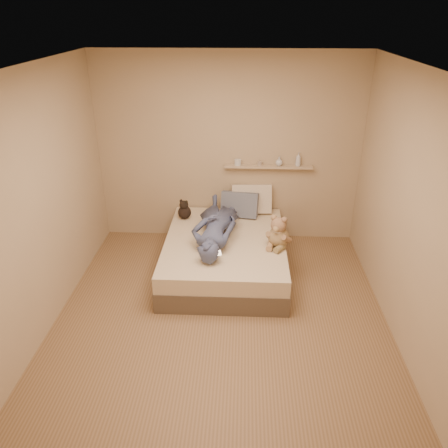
# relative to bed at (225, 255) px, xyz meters

# --- Properties ---
(room) EXTENTS (3.80, 3.80, 3.80)m
(room) POSITION_rel_bed_xyz_m (0.00, -0.93, 1.08)
(room) COLOR olive
(room) RESTS_ON ground
(bed) EXTENTS (1.50, 1.90, 0.45)m
(bed) POSITION_rel_bed_xyz_m (0.00, 0.00, 0.00)
(bed) COLOR brown
(bed) RESTS_ON floor
(game_console) EXTENTS (0.16, 0.10, 0.05)m
(game_console) POSITION_rel_bed_xyz_m (-0.09, -0.59, 0.36)
(game_console) COLOR silver
(game_console) RESTS_ON bed
(teddy_bear) EXTENTS (0.33, 0.34, 0.42)m
(teddy_bear) POSITION_rel_bed_xyz_m (0.64, -0.16, 0.40)
(teddy_bear) COLOR #A4885A
(teddy_bear) RESTS_ON bed
(dark_plush) EXTENTS (0.18, 0.18, 0.28)m
(dark_plush) POSITION_rel_bed_xyz_m (-0.58, 0.57, 0.35)
(dark_plush) COLOR black
(dark_plush) RESTS_ON bed
(pillow_cream) EXTENTS (0.57, 0.31, 0.43)m
(pillow_cream) POSITION_rel_bed_xyz_m (0.33, 0.83, 0.43)
(pillow_cream) COLOR beige
(pillow_cream) RESTS_ON bed
(pillow_grey) EXTENTS (0.53, 0.31, 0.36)m
(pillow_grey) POSITION_rel_bed_xyz_m (0.17, 0.69, 0.40)
(pillow_grey) COLOR slate
(pillow_grey) RESTS_ON bed
(person) EXTENTS (0.65, 1.49, 0.35)m
(person) POSITION_rel_bed_xyz_m (-0.12, 0.05, 0.40)
(person) COLOR #434C6A
(person) RESTS_ON bed
(wall_shelf) EXTENTS (1.20, 0.12, 0.03)m
(wall_shelf) POSITION_rel_bed_xyz_m (0.55, 0.91, 0.88)
(wall_shelf) COLOR tan
(wall_shelf) RESTS_ON wall_back
(shelf_bottles) EXTENTS (0.91, 0.14, 0.19)m
(shelf_bottles) POSITION_rel_bed_xyz_m (0.63, 0.91, 0.96)
(shelf_bottles) COLOR silver
(shelf_bottles) RESTS_ON wall_shelf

